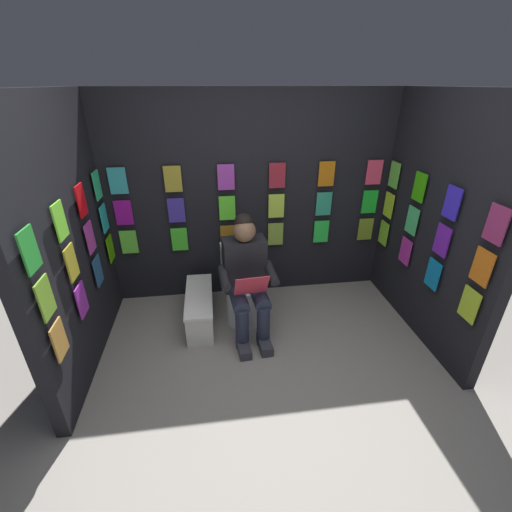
{
  "coord_description": "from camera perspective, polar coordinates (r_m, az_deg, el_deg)",
  "views": [
    {
      "loc": [
        0.43,
        1.75,
        2.24
      ],
      "look_at": [
        0.06,
        -0.96,
        0.85
      ],
      "focal_mm": 24.03,
      "sensor_mm": 36.0,
      "label": 1
    }
  ],
  "objects": [
    {
      "name": "ground_plane",
      "position": [
        2.87,
        4.15,
        -24.41
      ],
      "size": [
        30.0,
        30.0,
        0.0
      ],
      "primitive_type": "plane",
      "color": "gray"
    },
    {
      "name": "display_wall_right",
      "position": [
        3.07,
        -28.7,
        1.78
      ],
      "size": [
        0.14,
        1.75,
        2.21
      ],
      "color": "black",
      "rests_on": "ground"
    },
    {
      "name": "toilet",
      "position": [
        3.56,
        -2.16,
        -5.57
      ],
      "size": [
        0.42,
        0.57,
        0.77
      ],
      "rotation": [
        0.0,
        0.0,
        0.08
      ],
      "color": "white",
      "rests_on": "ground"
    },
    {
      "name": "display_wall_back",
      "position": [
        3.74,
        -0.84,
        9.29
      ],
      "size": [
        3.12,
        0.14,
        2.21
      ],
      "color": "black",
      "rests_on": "ground"
    },
    {
      "name": "comic_longbox_near",
      "position": [
        3.6,
        -9.32,
        -8.55
      ],
      "size": [
        0.27,
        0.81,
        0.34
      ],
      "rotation": [
        0.0,
        0.0,
        -0.0
      ],
      "color": "white",
      "rests_on": "ground"
    },
    {
      "name": "display_wall_left",
      "position": [
        3.48,
        27.76,
        4.72
      ],
      "size": [
        0.14,
        1.75,
        2.21
      ],
      "color": "black",
      "rests_on": "ground"
    },
    {
      "name": "person_reading",
      "position": [
        3.23,
        -1.54,
        -3.59
      ],
      "size": [
        0.55,
        0.71,
        1.19
      ],
      "rotation": [
        0.0,
        0.0,
        0.08
      ],
      "color": "black",
      "rests_on": "ground"
    }
  ]
}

